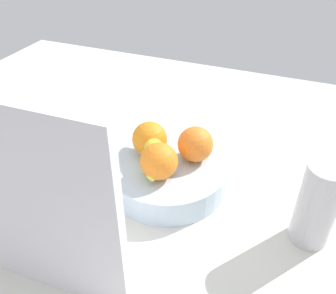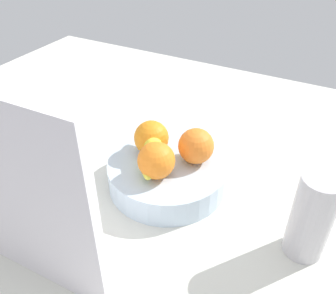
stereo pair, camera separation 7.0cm
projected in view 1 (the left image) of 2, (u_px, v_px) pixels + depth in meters
The scene contains 8 objects.
ground_plane at pixel (168, 188), 84.58cm from camera, with size 180.00×140.00×3.00cm, color silver.
fruit_bowl at pixel (168, 172), 82.22cm from camera, with size 27.03×27.03×6.20cm, color silver.
orange_front_left at pixel (195, 144), 78.98cm from camera, with size 7.94×7.94×7.94cm, color orange.
orange_front_right at pixel (150, 139), 80.65cm from camera, with size 7.94×7.94×7.94cm, color orange.
orange_center at pixel (160, 162), 73.96cm from camera, with size 7.94×7.94×7.94cm, color orange.
banana_bunch at pixel (152, 151), 78.46cm from camera, with size 14.50×17.00×6.20cm.
cutting_board at pixel (36, 211), 51.92cm from camera, with size 28.00×1.80×36.00cm, color white.
thermos_tumbler at pixel (317, 205), 65.67cm from camera, with size 7.33×7.33×17.67cm, color #BBB8BD.
Camera 1 is at (-23.35, 58.46, 55.82)cm, focal length 38.36 mm.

